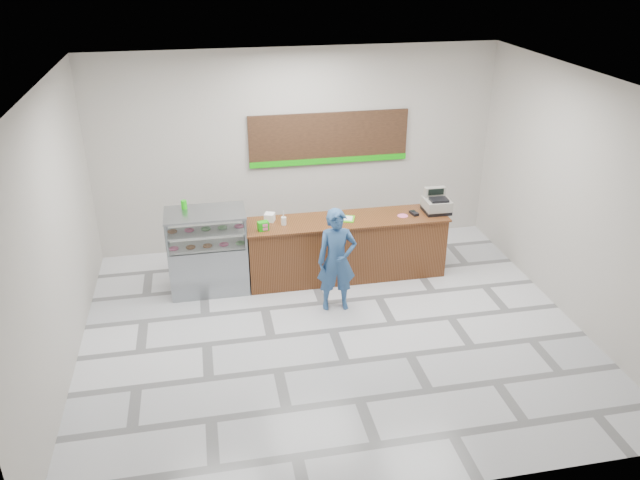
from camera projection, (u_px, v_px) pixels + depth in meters
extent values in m
plane|color=silver|center=(333.00, 330.00, 8.93)|extent=(7.00, 7.00, 0.00)
plane|color=#BCB6AD|center=(298.00, 150.00, 10.82)|extent=(7.00, 0.00, 7.00)
plane|color=silver|center=(336.00, 84.00, 7.41)|extent=(7.00, 7.00, 0.00)
cube|color=brown|center=(346.00, 249.00, 10.17)|extent=(3.20, 0.70, 1.00)
cube|color=brown|center=(347.00, 220.00, 9.95)|extent=(3.26, 0.76, 0.03)
cube|color=gray|center=(209.00, 266.00, 9.83)|extent=(1.20, 0.70, 0.80)
cube|color=white|center=(206.00, 229.00, 9.55)|extent=(1.20, 0.70, 0.50)
cube|color=gray|center=(205.00, 213.00, 9.44)|extent=(1.22, 0.72, 0.03)
cube|color=silver|center=(207.00, 242.00, 9.65)|extent=(1.14, 0.64, 0.02)
cube|color=silver|center=(206.00, 228.00, 9.55)|extent=(1.14, 0.64, 0.02)
torus|color=pink|center=(174.00, 246.00, 9.46)|extent=(0.15, 0.15, 0.05)
torus|color=#965931|center=(191.00, 245.00, 9.50)|extent=(0.15, 0.15, 0.05)
torus|color=#965931|center=(207.00, 243.00, 9.55)|extent=(0.15, 0.15, 0.05)
torus|color=pink|center=(224.00, 242.00, 9.59)|extent=(0.15, 0.15, 0.05)
torus|color=#89D37D|center=(240.00, 240.00, 9.63)|extent=(0.15, 0.15, 0.05)
torus|color=#965931|center=(172.00, 228.00, 9.49)|extent=(0.15, 0.15, 0.05)
torus|color=pink|center=(189.00, 226.00, 9.53)|extent=(0.15, 0.15, 0.05)
torus|color=#89D37D|center=(206.00, 225.00, 9.58)|extent=(0.15, 0.15, 0.05)
torus|color=#89D37D|center=(222.00, 224.00, 9.62)|extent=(0.15, 0.15, 0.05)
torus|color=pink|center=(238.00, 222.00, 9.66)|extent=(0.15, 0.15, 0.05)
cube|color=black|center=(329.00, 138.00, 10.79)|extent=(2.80, 0.05, 0.90)
cube|color=#17B80D|center=(329.00, 161.00, 10.94)|extent=(2.80, 0.02, 0.10)
cube|color=black|center=(436.00, 210.00, 10.19)|extent=(0.41, 0.41, 0.06)
cube|color=gray|center=(437.00, 204.00, 10.14)|extent=(0.41, 0.43, 0.16)
cube|color=black|center=(439.00, 200.00, 10.03)|extent=(0.29, 0.21, 0.04)
cube|color=gray|center=(435.00, 192.00, 10.18)|extent=(0.35, 0.11, 0.16)
cube|color=black|center=(436.00, 192.00, 10.12)|extent=(0.26, 0.02, 0.10)
cube|color=black|center=(414.00, 213.00, 10.10)|extent=(0.13, 0.19, 0.04)
cube|color=#56D41A|center=(343.00, 219.00, 9.93)|extent=(0.43, 0.36, 0.02)
cube|color=white|center=(344.00, 218.00, 9.93)|extent=(0.30, 0.26, 0.00)
cube|color=white|center=(270.00, 217.00, 9.84)|extent=(0.19, 0.19, 0.13)
cylinder|color=silver|center=(284.00, 221.00, 9.72)|extent=(0.08, 0.08, 0.13)
cube|color=#17B80D|center=(263.00, 226.00, 9.53)|extent=(0.18, 0.14, 0.14)
cylinder|color=pink|center=(403.00, 216.00, 10.05)|extent=(0.17, 0.17, 0.00)
cylinder|color=#17B80D|center=(184.00, 204.00, 9.54)|extent=(0.08, 0.08, 0.13)
cylinder|color=#17B80D|center=(184.00, 205.00, 9.53)|extent=(0.08, 0.08, 0.13)
imported|color=#2C5183|center=(337.00, 260.00, 9.16)|extent=(0.61, 0.42, 1.60)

